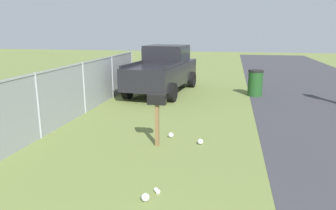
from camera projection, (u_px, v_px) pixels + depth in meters
mailbox at (157, 103)px, 7.59m from camera, size 0.22×0.45×1.38m
pickup_truck at (164, 68)px, 14.35m from camera, size 5.35×2.62×2.09m
trash_bin at (255, 83)px, 13.59m from camera, size 0.64×0.64×1.12m
fence_section at (64, 94)px, 9.44m from camera, size 13.22×0.07×1.74m
litter_cup_far_scatter at (157, 191)px, 5.58m from camera, size 0.13×0.13×0.08m
litter_bag_midfield_b at (145, 197)px, 5.30m from camera, size 0.14×0.14×0.14m
litter_bag_midfield_a at (171, 135)px, 8.41m from camera, size 0.14×0.14×0.14m
litter_bag_near_hydrant at (200, 142)px, 7.92m from camera, size 0.14×0.14×0.14m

